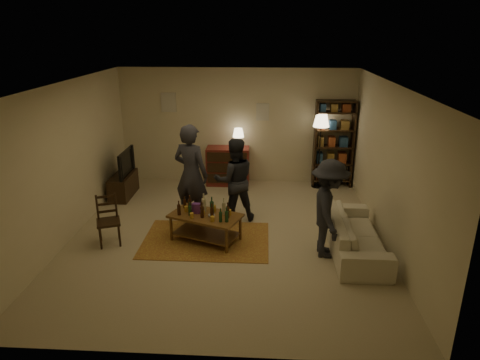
# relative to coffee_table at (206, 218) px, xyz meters

# --- Properties ---
(floor) EXTENTS (6.00, 6.00, 0.00)m
(floor) POSITION_rel_coffee_table_xyz_m (0.34, 0.19, -0.43)
(floor) COLOR #C6B793
(floor) RESTS_ON ground
(room_shell) EXTENTS (6.00, 6.00, 6.00)m
(room_shell) POSITION_rel_coffee_table_xyz_m (-0.31, 3.17, 1.38)
(room_shell) COLOR beige
(room_shell) RESTS_ON ground
(rug) EXTENTS (2.20, 1.50, 0.01)m
(rug) POSITION_rel_coffee_table_xyz_m (-0.00, -0.00, -0.42)
(rug) COLOR brown
(rug) RESTS_ON ground
(coffee_table) EXTENTS (1.36, 1.05, 0.83)m
(coffee_table) POSITION_rel_coffee_table_xyz_m (0.00, 0.00, 0.00)
(coffee_table) COLOR brown
(coffee_table) RESTS_ON ground
(dining_chair) EXTENTS (0.50, 0.50, 0.89)m
(dining_chair) POSITION_rel_coffee_table_xyz_m (-1.66, -0.17, 0.03)
(dining_chair) COLOR #321F10
(dining_chair) RESTS_ON ground
(tv_stand) EXTENTS (0.40, 1.00, 1.06)m
(tv_stand) POSITION_rel_coffee_table_xyz_m (-2.10, 1.99, -0.05)
(tv_stand) COLOR #321F10
(tv_stand) RESTS_ON ground
(dresser) EXTENTS (1.00, 0.50, 1.36)m
(dresser) POSITION_rel_coffee_table_xyz_m (0.15, 2.90, 0.04)
(dresser) COLOR maroon
(dresser) RESTS_ON ground
(bookshelf) EXTENTS (0.90, 0.34, 2.02)m
(bookshelf) POSITION_rel_coffee_table_xyz_m (2.59, 2.97, 0.60)
(bookshelf) COLOR #321F10
(bookshelf) RESTS_ON ground
(floor_lamp) EXTENTS (0.36, 0.36, 1.72)m
(floor_lamp) POSITION_rel_coffee_table_xyz_m (2.26, 2.84, 1.03)
(floor_lamp) COLOR black
(floor_lamp) RESTS_ON ground
(sofa) EXTENTS (0.81, 2.08, 0.61)m
(sofa) POSITION_rel_coffee_table_xyz_m (2.54, -0.21, -0.13)
(sofa) COLOR beige
(sofa) RESTS_ON ground
(person_left) EXTENTS (0.82, 0.69, 1.91)m
(person_left) POSITION_rel_coffee_table_xyz_m (-0.36, 0.78, 0.53)
(person_left) COLOR #2B2A33
(person_left) RESTS_ON ground
(person_right) EXTENTS (0.92, 0.80, 1.63)m
(person_right) POSITION_rel_coffee_table_xyz_m (0.44, 0.91, 0.38)
(person_right) COLOR #212328
(person_right) RESTS_ON ground
(person_by_sofa) EXTENTS (0.61, 1.05, 1.63)m
(person_by_sofa) POSITION_rel_coffee_table_xyz_m (2.04, -0.37, 0.38)
(person_by_sofa) COLOR #23242B
(person_by_sofa) RESTS_ON ground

